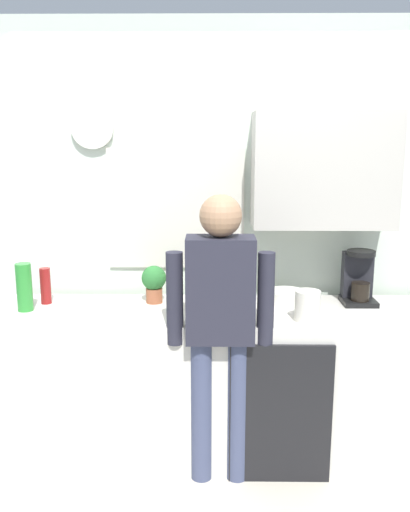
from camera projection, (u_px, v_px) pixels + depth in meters
ground_plane at (219, 477)px, 3.08m from camera, size 8.00×8.00×0.00m
kitchen_counter at (219, 380)px, 3.28m from camera, size 2.67×0.64×0.89m
dishwasher_panel at (281, 415)px, 2.96m from camera, size 0.56×0.02×0.80m
back_wall_assembly at (231, 221)px, 3.48m from camera, size 4.27×0.42×2.60m
coffee_maker at (358, 279)px, 3.30m from camera, size 0.20×0.20×0.33m
bottle_olive_oil at (195, 283)px, 3.30m from camera, size 0.06×0.06×0.25m
bottle_clear_soda at (24, 287)px, 3.15m from camera, size 0.09×0.09×0.28m
bottle_red_vinegar at (46, 286)px, 3.29m from camera, size 0.06×0.06×0.22m
cup_terracotta_mug at (232, 307)px, 3.08m from camera, size 0.08×0.08×0.09m
mixing_bowl at (286, 297)px, 3.31m from camera, size 0.22×0.22×0.08m
potted_plant at (154, 282)px, 3.30m from camera, size 0.15×0.15×0.23m
storage_canister at (307, 306)px, 2.98m from camera, size 0.14×0.14×0.17m
person_at_sink at (220, 317)px, 2.88m from camera, size 0.57×0.22×1.60m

